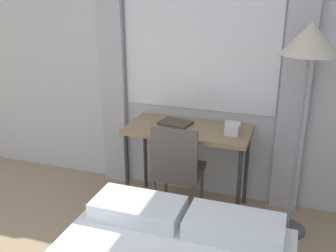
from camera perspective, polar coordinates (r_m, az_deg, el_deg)
name	(u,v)px	position (r m, az deg, el deg)	size (l,w,h in m)	color
wall_back_with_window	(182,53)	(3.60, 2.10, 10.52)	(4.84, 0.13, 2.70)	silver
desk	(188,136)	(3.42, 2.92, -1.45)	(1.07, 0.52, 0.77)	#937551
desk_chair	(177,167)	(3.30, 1.38, -5.99)	(0.42, 0.42, 0.88)	#59514C
standing_lamp	(309,54)	(2.99, 19.78, 9.87)	(0.41, 0.41, 1.70)	#4C4C51
telephone	(233,128)	(3.28, 9.35, -0.35)	(0.13, 0.14, 0.11)	silver
book	(175,123)	(3.47, 1.08, 0.45)	(0.30, 0.24, 0.02)	#4C4238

